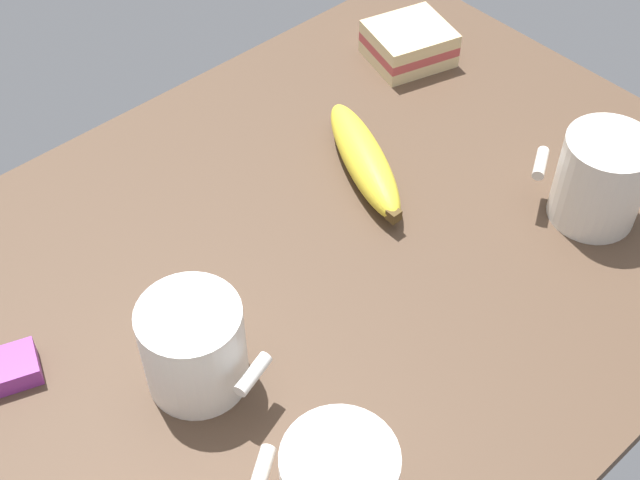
{
  "coord_description": "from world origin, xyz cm",
  "views": [
    {
      "loc": [
        37.46,
        41.64,
        66.05
      ],
      "look_at": [
        0.0,
        0.0,
        5.0
      ],
      "focal_mm": 48.89,
      "sensor_mm": 36.0,
      "label": 1
    }
  ],
  "objects_px": {
    "sandwich_side": "(409,44)",
    "banana": "(364,159)",
    "coffee_mug_spare": "(194,346)",
    "coffee_mug_black": "(600,178)"
  },
  "relations": [
    {
      "from": "coffee_mug_spare",
      "to": "banana",
      "type": "height_order",
      "value": "coffee_mug_spare"
    },
    {
      "from": "coffee_mug_spare",
      "to": "banana",
      "type": "relative_size",
      "value": 0.61
    },
    {
      "from": "banana",
      "to": "coffee_mug_black",
      "type": "bearing_deg",
      "value": 123.39
    },
    {
      "from": "sandwich_side",
      "to": "coffee_mug_black",
      "type": "bearing_deg",
      "value": 80.21
    },
    {
      "from": "coffee_mug_black",
      "to": "sandwich_side",
      "type": "distance_m",
      "value": 0.32
    },
    {
      "from": "coffee_mug_spare",
      "to": "sandwich_side",
      "type": "distance_m",
      "value": 0.51
    },
    {
      "from": "coffee_mug_black",
      "to": "sandwich_side",
      "type": "height_order",
      "value": "coffee_mug_black"
    },
    {
      "from": "sandwich_side",
      "to": "banana",
      "type": "relative_size",
      "value": 0.61
    },
    {
      "from": "sandwich_side",
      "to": "banana",
      "type": "xyz_separation_m",
      "value": [
        0.18,
        0.11,
        -0.0
      ]
    },
    {
      "from": "coffee_mug_black",
      "to": "sandwich_side",
      "type": "xyz_separation_m",
      "value": [
        -0.05,
        -0.31,
        -0.03
      ]
    }
  ]
}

